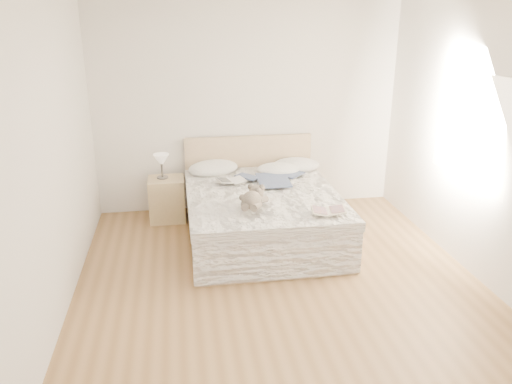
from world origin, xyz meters
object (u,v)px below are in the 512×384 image
bed (261,212)px  photo_book (231,181)px  teddy_bear (252,206)px  nightstand (167,199)px  childrens_book (328,211)px  table_lamp (162,161)px

bed → photo_book: size_ratio=6.35×
teddy_bear → nightstand: bearing=141.8°
bed → teddy_bear: 0.76m
photo_book → teddy_bear: size_ratio=0.88×
photo_book → childrens_book: bearing=-68.3°
table_lamp → childrens_book: bearing=-42.9°
table_lamp → photo_book: 0.96m
childrens_book → table_lamp: bearing=146.6°
photo_book → table_lamp: bearing=134.7°
bed → teddy_bear: (-0.21, -0.65, 0.34)m
nightstand → childrens_book: childrens_book is taller
table_lamp → bed: bearing=-32.4°
nightstand → teddy_bear: teddy_bear is taller
teddy_bear → childrens_book: bearing=3.0°
table_lamp → teddy_bear: 1.67m
bed → photo_book: 0.53m
childrens_book → teddy_bear: bearing=174.4°
bed → nightstand: size_ratio=3.83×
nightstand → childrens_book: 2.30m
photo_book → childrens_book: size_ratio=0.93×
table_lamp → childrens_book: table_lamp is taller
bed → childrens_book: 1.07m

